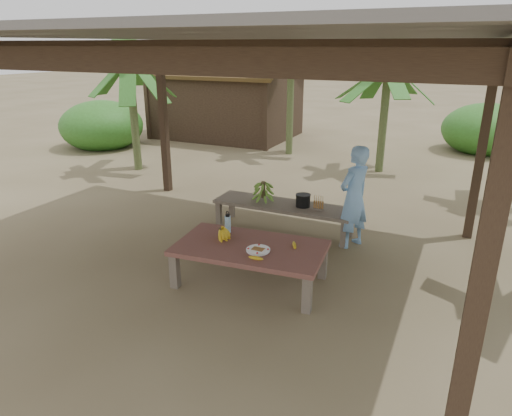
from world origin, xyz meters
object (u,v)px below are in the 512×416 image
at_px(work_table, 250,251).
at_px(plate, 258,250).
at_px(woman, 354,197).
at_px(ripe_banana_bunch, 220,233).
at_px(water_flask, 228,223).
at_px(bench, 283,207).
at_px(cooking_pot, 303,201).

bearing_deg(work_table, plate, -40.72).
xyz_separation_m(plate, woman, (0.69, 1.75, 0.23)).
distance_m(ripe_banana_bunch, plate, 0.62).
distance_m(ripe_banana_bunch, water_flask, 0.23).
xyz_separation_m(bench, ripe_banana_bunch, (-0.17, -1.70, 0.18)).
distance_m(bench, plate, 1.90).
relative_size(work_table, cooking_pot, 8.59).
bearing_deg(water_flask, woman, 46.75).
bearing_deg(woman, cooking_pot, -72.62).
distance_m(bench, ripe_banana_bunch, 1.72).
height_order(bench, ripe_banana_bunch, ripe_banana_bunch).
height_order(bench, water_flask, water_flask).
height_order(ripe_banana_bunch, water_flask, water_flask).
bearing_deg(plate, ripe_banana_bunch, 166.21).
bearing_deg(water_flask, ripe_banana_bunch, -87.22).
relative_size(work_table, plate, 6.63).
distance_m(cooking_pot, woman, 0.84).
relative_size(ripe_banana_bunch, water_flask, 0.88).
xyz_separation_m(work_table, woman, (0.85, 1.64, 0.31)).
relative_size(water_flask, woman, 0.20).
relative_size(plate, woman, 0.19).
height_order(ripe_banana_bunch, plate, ripe_banana_bunch).
bearing_deg(plate, cooking_pot, 93.38).
height_order(work_table, bench, work_table).
bearing_deg(bench, work_table, -82.27).
height_order(bench, cooking_pot, cooking_pot).
relative_size(bench, plate, 7.76).
bearing_deg(work_table, cooking_pot, 82.74).
height_order(work_table, ripe_banana_bunch, ripe_banana_bunch).
height_order(ripe_banana_bunch, cooking_pot, ripe_banana_bunch).
bearing_deg(ripe_banana_bunch, woman, 51.19).
xyz_separation_m(bench, woman, (1.12, -0.10, 0.35)).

